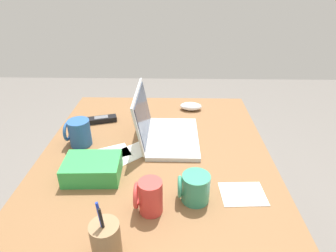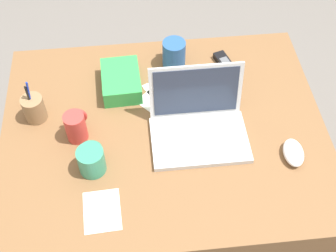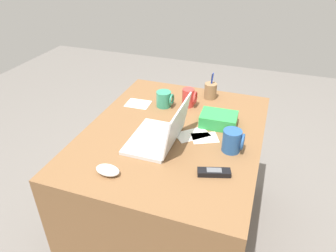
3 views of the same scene
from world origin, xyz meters
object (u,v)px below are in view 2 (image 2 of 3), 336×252
object	(u,v)px
coffee_mug_white	(76,126)
coffee_mug_tall	(174,53)
snack_bag	(121,81)
pen_holder	(34,108)
computer_mouse	(293,153)
cordless_phone	(226,65)
coffee_mug_spare	(91,160)
laptop	(198,124)

from	to	relation	value
coffee_mug_white	coffee_mug_tall	world-z (taller)	same
coffee_mug_white	snack_bag	size ratio (longest dim) A/B	0.57
coffee_mug_white	pen_holder	xyz separation A→B (m)	(-0.15, 0.10, -0.01)
computer_mouse	cordless_phone	world-z (taller)	computer_mouse
cordless_phone	pen_holder	bearing A→B (deg)	-166.00
computer_mouse	snack_bag	distance (m)	0.66
coffee_mug_tall	snack_bag	world-z (taller)	coffee_mug_tall
computer_mouse	coffee_mug_spare	xyz separation A→B (m)	(-0.66, 0.02, 0.03)
coffee_mug_tall	pen_holder	distance (m)	0.56
computer_mouse	coffee_mug_spare	distance (m)	0.66
coffee_mug_white	cordless_phone	size ratio (longest dim) A/B	0.74
coffee_mug_spare	cordless_phone	distance (m)	0.66
laptop	coffee_mug_tall	size ratio (longest dim) A/B	2.96
coffee_mug_tall	cordless_phone	world-z (taller)	coffee_mug_tall
pen_holder	snack_bag	distance (m)	0.32
coffee_mug_tall	cordless_phone	distance (m)	0.21
coffee_mug_tall	snack_bag	xyz separation A→B (m)	(-0.21, -0.11, -0.02)
laptop	pen_holder	size ratio (longest dim) A/B	1.93
laptop	coffee_mug_tall	bearing A→B (deg)	97.49
computer_mouse	pen_holder	distance (m)	0.89
pen_holder	snack_bag	world-z (taller)	pen_holder
coffee_mug_white	cordless_phone	xyz separation A→B (m)	(0.56, 0.27, -0.04)
computer_mouse	coffee_mug_tall	bearing A→B (deg)	130.72
coffee_mug_tall	laptop	bearing A→B (deg)	-82.51
computer_mouse	coffee_mug_spare	world-z (taller)	coffee_mug_spare
computer_mouse	snack_bag	size ratio (longest dim) A/B	0.58
pen_holder	laptop	bearing A→B (deg)	-12.51
coffee_mug_spare	computer_mouse	bearing A→B (deg)	-1.86
coffee_mug_white	snack_bag	xyz separation A→B (m)	(0.16, 0.21, -0.02)
coffee_mug_tall	pen_holder	world-z (taller)	pen_holder
cordless_phone	coffee_mug_white	bearing A→B (deg)	-154.13
coffee_mug_white	coffee_mug_tall	bearing A→B (deg)	40.88
pen_holder	snack_bag	bearing A→B (deg)	20.43
coffee_mug_spare	pen_holder	size ratio (longest dim) A/B	0.59
pen_holder	cordless_phone	bearing A→B (deg)	14.00
coffee_mug_spare	cordless_phone	xyz separation A→B (m)	(0.51, 0.41, -0.03)
laptop	coffee_mug_white	distance (m)	0.41
coffee_mug_spare	snack_bag	size ratio (longest dim) A/B	0.52
computer_mouse	coffee_mug_white	world-z (taller)	coffee_mug_white
coffee_mug_white	pen_holder	distance (m)	0.18
laptop	cordless_phone	distance (m)	0.34
coffee_mug_spare	coffee_mug_white	bearing A→B (deg)	110.50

